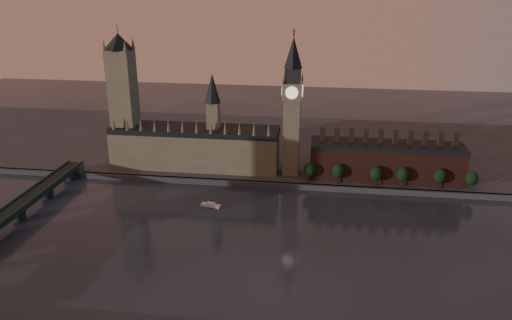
{
  "coord_description": "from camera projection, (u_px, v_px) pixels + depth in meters",
  "views": [
    {
      "loc": [
        31.51,
        -243.71,
        145.11
      ],
      "look_at": [
        -9.03,
        55.0,
        33.92
      ],
      "focal_mm": 35.0,
      "sensor_mm": 36.0,
      "label": 1
    }
  ],
  "objects": [
    {
      "name": "north_bank",
      "position": [
        284.0,
        147.0,
        445.6
      ],
      "size": [
        900.0,
        182.0,
        4.0
      ],
      "color": "#45454A",
      "rests_on": "ground"
    },
    {
      "name": "ground",
      "position": [
        259.0,
        251.0,
        280.76
      ],
      "size": [
        900.0,
        900.0,
        0.0
      ],
      "primitive_type": "plane",
      "color": "black",
      "rests_on": "ground"
    },
    {
      "name": "embankment_tree_3",
      "position": [
        403.0,
        175.0,
        352.5
      ],
      "size": [
        8.6,
        8.6,
        14.88
      ],
      "color": "black",
      "rests_on": "north_bank"
    },
    {
      "name": "embankment_tree_0",
      "position": [
        310.0,
        170.0,
        361.52
      ],
      "size": [
        8.6,
        8.6,
        14.88
      ],
      "color": "black",
      "rests_on": "north_bank"
    },
    {
      "name": "river_boat",
      "position": [
        211.0,
        205.0,
        334.47
      ],
      "size": [
        14.04,
        6.84,
        2.7
      ],
      "rotation": [
        0.0,
        0.0,
        -0.23
      ],
      "color": "white",
      "rests_on": "ground"
    },
    {
      "name": "chimney_block",
      "position": [
        386.0,
        161.0,
        366.77
      ],
      "size": [
        110.0,
        25.0,
        37.0
      ],
      "color": "#4C271D",
      "rests_on": "north_bank"
    },
    {
      "name": "embankment_tree_1",
      "position": [
        338.0,
        171.0,
        359.01
      ],
      "size": [
        8.6,
        8.6,
        14.88
      ],
      "color": "black",
      "rests_on": "north_bank"
    },
    {
      "name": "embankment_tree_5",
      "position": [
        472.0,
        178.0,
        346.12
      ],
      "size": [
        8.6,
        8.6,
        14.88
      ],
      "color": "black",
      "rests_on": "north_bank"
    },
    {
      "name": "embankment_tree_4",
      "position": [
        440.0,
        176.0,
        349.71
      ],
      "size": [
        8.6,
        8.6,
        14.88
      ],
      "color": "black",
      "rests_on": "north_bank"
    },
    {
      "name": "big_ben",
      "position": [
        292.0,
        106.0,
        362.1
      ],
      "size": [
        15.0,
        15.0,
        107.0
      ],
      "color": "#796F56",
      "rests_on": "north_bank"
    },
    {
      "name": "victoria_tower",
      "position": [
        123.0,
        96.0,
        382.37
      ],
      "size": [
        24.0,
        24.0,
        108.0
      ],
      "color": "#796F56",
      "rests_on": "north_bank"
    },
    {
      "name": "palace_of_westminster",
      "position": [
        196.0,
        145.0,
        388.24
      ],
      "size": [
        130.0,
        30.3,
        74.0
      ],
      "color": "#796F56",
      "rests_on": "north_bank"
    },
    {
      "name": "embankment_tree_2",
      "position": [
        376.0,
        174.0,
        354.08
      ],
      "size": [
        8.6,
        8.6,
        14.88
      ],
      "color": "black",
      "rests_on": "north_bank"
    }
  ]
}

